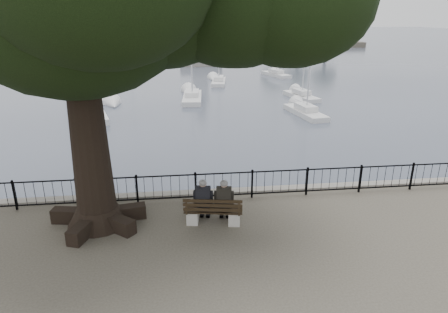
{
  "coord_description": "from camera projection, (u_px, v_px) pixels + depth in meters",
  "views": [
    {
      "loc": [
        -1.49,
        -10.22,
        6.23
      ],
      "look_at": [
        0.0,
        2.5,
        1.6
      ],
      "focal_mm": 32.0,
      "sensor_mm": 36.0,
      "label": 1
    }
  ],
  "objects": [
    {
      "name": "far_shore",
      "position": [
        298.0,
        28.0,
        87.83
      ],
      "size": [
        30.0,
        8.6,
        9.18
      ],
      "color": "#423E35",
      "rests_on": "ground"
    },
    {
      "name": "sailboat_b",
      "position": [
        192.0,
        96.0,
        34.82
      ],
      "size": [
        1.93,
        5.67,
        12.73
      ],
      "color": "silver",
      "rests_on": "ground"
    },
    {
      "name": "sailboat_a",
      "position": [
        92.0,
        113.0,
        29.29
      ],
      "size": [
        3.29,
        6.34,
        10.59
      ],
      "color": "silver",
      "rests_on": "ground"
    },
    {
      "name": "harbor",
      "position": [
        222.0,
        205.0,
        14.8
      ],
      "size": [
        260.0,
        260.0,
        1.2
      ],
      "color": "slate",
      "rests_on": "ground"
    },
    {
      "name": "railing",
      "position": [
        224.0,
        184.0,
        13.97
      ],
      "size": [
        22.06,
        0.06,
        1.0
      ],
      "color": "black",
      "rests_on": "ground"
    },
    {
      "name": "sailboat_h",
      "position": [
        131.0,
        72.0,
        48.65
      ],
      "size": [
        2.83,
        5.09,
        11.76
      ],
      "color": "silver",
      "rests_on": "ground"
    },
    {
      "name": "sailboat_e",
      "position": [
        70.0,
        83.0,
        41.38
      ],
      "size": [
        3.71,
        6.38,
        13.62
      ],
      "color": "silver",
      "rests_on": "ground"
    },
    {
      "name": "sailboat_c",
      "position": [
        305.0,
        111.0,
        29.78
      ],
      "size": [
        2.16,
        5.09,
        9.25
      ],
      "color": "silver",
      "rests_on": "ground"
    },
    {
      "name": "person_left",
      "position": [
        204.0,
        202.0,
        12.38
      ],
      "size": [
        0.5,
        0.79,
        1.51
      ],
      "color": "black",
      "rests_on": "ground"
    },
    {
      "name": "person_right",
      "position": [
        224.0,
        202.0,
        12.35
      ],
      "size": [
        0.5,
        0.79,
        1.51
      ],
      "color": "black",
      "rests_on": "ground"
    },
    {
      "name": "sailboat_f",
      "position": [
        219.0,
        81.0,
        42.96
      ],
      "size": [
        2.04,
        5.06,
        9.78
      ],
      "color": "silver",
      "rests_on": "ground"
    },
    {
      "name": "sailboat_g",
      "position": [
        276.0,
        74.0,
        48.13
      ],
      "size": [
        2.85,
        5.0,
        8.94
      ],
      "color": "silver",
      "rests_on": "ground"
    },
    {
      "name": "bench",
      "position": [
        213.0,
        214.0,
        12.39
      ],
      "size": [
        1.86,
        0.83,
        0.95
      ],
      "color": "#9F9A8E",
      "rests_on": "ground"
    },
    {
      "name": "sailboat_d",
      "position": [
        301.0,
        95.0,
        35.6
      ],
      "size": [
        2.27,
        4.82,
        8.71
      ],
      "color": "silver",
      "rests_on": "ground"
    },
    {
      "name": "lion_monument",
      "position": [
        200.0,
        49.0,
        58.29
      ],
      "size": [
        5.93,
        5.93,
        8.76
      ],
      "color": "slate",
      "rests_on": "ground"
    }
  ]
}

